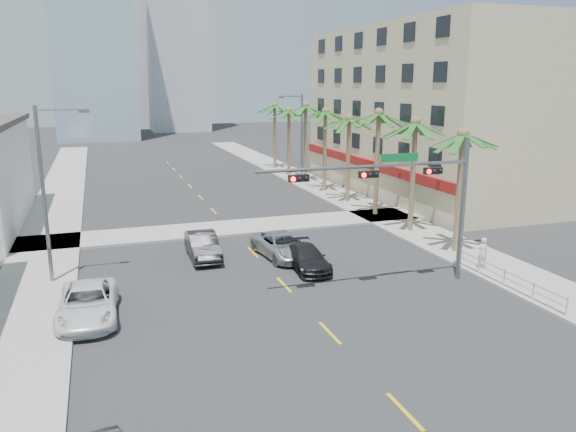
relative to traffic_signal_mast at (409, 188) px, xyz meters
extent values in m
plane|color=#262628|center=(-5.78, -7.95, -5.06)|extent=(260.00, 260.00, 0.00)
cube|color=gray|center=(6.22, 12.05, -4.99)|extent=(4.00, 120.00, 0.15)
cube|color=gray|center=(-17.78, 12.05, -4.99)|extent=(4.00, 120.00, 0.15)
cube|color=gray|center=(-5.78, 14.05, -4.99)|extent=(80.00, 4.00, 0.15)
cube|color=#C4B38A|center=(16.22, 22.05, 2.44)|extent=(15.00, 28.00, 15.00)
cube|color=maroon|center=(8.62, 22.05, -2.06)|extent=(0.30, 28.00, 0.80)
cube|color=#99B2C6|center=(-13.78, 87.05, 18.94)|extent=(14.00, 14.00, 48.00)
cube|color=#ADADB2|center=(-8.78, 117.05, 15.94)|extent=(16.00, 16.00, 42.00)
cylinder|color=slate|center=(3.22, 0.05, -1.46)|extent=(0.24, 0.24, 7.20)
cylinder|color=slate|center=(-2.28, 0.05, 1.14)|extent=(11.00, 0.16, 0.16)
cube|color=#0C662D|center=(-0.58, 0.05, 1.49)|extent=(2.00, 0.05, 0.40)
cube|color=black|center=(1.22, -0.10, 0.79)|extent=(0.95, 0.28, 0.32)
sphere|color=#FF0C05|center=(0.90, -0.26, 0.79)|extent=(0.22, 0.22, 0.22)
cube|color=black|center=(-2.28, -0.10, 0.79)|extent=(0.95, 0.28, 0.32)
sphere|color=#FF0C05|center=(-2.60, -0.26, 0.79)|extent=(0.22, 0.22, 0.22)
cube|color=black|center=(-5.78, -0.10, 0.79)|extent=(0.95, 0.28, 0.32)
sphere|color=#FF0C05|center=(-6.10, -0.26, 0.79)|extent=(0.22, 0.22, 0.22)
cylinder|color=brown|center=(5.82, 4.05, -1.46)|extent=(0.36, 0.36, 7.20)
cylinder|color=brown|center=(5.82, 9.25, -1.28)|extent=(0.36, 0.36, 7.56)
cylinder|color=brown|center=(5.82, 14.45, -1.10)|extent=(0.36, 0.36, 7.92)
cylinder|color=brown|center=(5.82, 19.65, -1.46)|extent=(0.36, 0.36, 7.20)
cylinder|color=brown|center=(5.82, 24.85, -1.28)|extent=(0.36, 0.36, 7.56)
cylinder|color=brown|center=(5.82, 30.05, -1.10)|extent=(0.36, 0.36, 7.92)
cylinder|color=brown|center=(5.82, 35.25, -1.46)|extent=(0.36, 0.36, 7.20)
cylinder|color=brown|center=(5.82, 40.45, -1.28)|extent=(0.36, 0.36, 7.56)
cylinder|color=slate|center=(-16.98, 6.05, -0.56)|extent=(0.20, 0.20, 9.00)
cylinder|color=slate|center=(-15.88, 6.05, 3.74)|extent=(2.20, 0.12, 0.12)
cube|color=slate|center=(-14.78, 6.05, 3.64)|extent=(0.50, 0.25, 0.18)
cylinder|color=slate|center=(5.42, 30.05, -0.56)|extent=(0.20, 0.20, 9.00)
cylinder|color=slate|center=(4.32, 30.05, 3.74)|extent=(2.20, 0.12, 0.12)
cube|color=slate|center=(3.22, 30.05, 3.64)|extent=(0.50, 0.25, 0.18)
cylinder|color=silver|center=(4.52, -1.95, -4.51)|extent=(0.08, 8.00, 0.08)
cylinder|color=silver|center=(4.52, -1.95, -4.16)|extent=(0.08, 8.00, 0.08)
cylinder|color=silver|center=(4.52, -5.95, -4.56)|extent=(0.08, 0.08, 1.00)
cylinder|color=silver|center=(4.52, -3.95, -4.56)|extent=(0.08, 0.08, 1.00)
cylinder|color=silver|center=(4.52, -1.95, -4.56)|extent=(0.08, 0.08, 1.00)
cylinder|color=silver|center=(4.52, 0.05, -4.56)|extent=(0.08, 0.08, 1.00)
cylinder|color=silver|center=(4.52, 2.05, -4.56)|extent=(0.08, 0.08, 1.00)
imported|color=white|center=(-15.18, 0.72, -4.33)|extent=(2.72, 5.41, 1.47)
imported|color=black|center=(-8.87, 7.87, -4.30)|extent=(1.69, 4.63, 1.52)
imported|color=#BABABF|center=(-4.38, 6.57, -4.35)|extent=(2.93, 5.35, 1.42)
imported|color=black|center=(-3.78, 4.01, -4.42)|extent=(2.02, 4.51, 1.28)
imported|color=silver|center=(5.22, 0.74, -4.06)|extent=(0.64, 0.43, 1.71)
camera|label=1|loc=(-14.29, -23.62, 4.93)|focal=35.00mm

